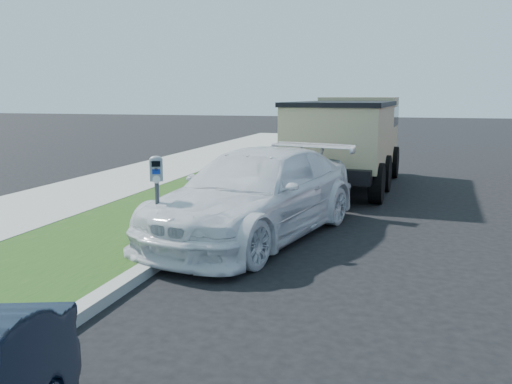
# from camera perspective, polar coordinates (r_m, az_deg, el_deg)

# --- Properties ---
(ground) EXTENTS (120.00, 120.00, 0.00)m
(ground) POSITION_cam_1_polar(r_m,az_deg,el_deg) (7.98, 7.78, -8.81)
(ground) COLOR black
(ground) RESTS_ON ground
(streetside) EXTENTS (6.12, 50.00, 0.15)m
(streetside) POSITION_cam_1_polar(r_m,az_deg,el_deg) (11.83, -18.38, -2.64)
(streetside) COLOR gray
(streetside) RESTS_ON ground
(parking_meter) EXTENTS (0.25, 0.21, 1.52)m
(parking_meter) POSITION_cam_1_polar(r_m,az_deg,el_deg) (8.57, -10.41, 0.99)
(parking_meter) COLOR #3F4247
(parking_meter) RESTS_ON ground
(white_wagon) EXTENTS (3.45, 5.85, 1.59)m
(white_wagon) POSITION_cam_1_polar(r_m,az_deg,el_deg) (9.97, 0.03, -0.16)
(white_wagon) COLOR white
(white_wagon) RESTS_ON ground
(dump_truck) EXTENTS (2.85, 6.56, 2.52)m
(dump_truck) POSITION_cam_1_polar(r_m,az_deg,el_deg) (15.95, 9.69, 5.83)
(dump_truck) COLOR black
(dump_truck) RESTS_ON ground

